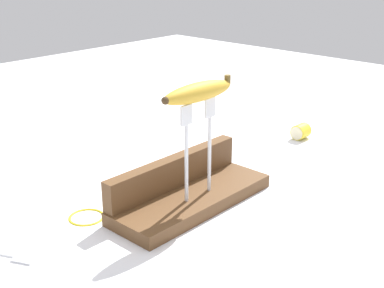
# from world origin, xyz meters

# --- Properties ---
(ground_plane) EXTENTS (3.00, 3.00, 0.00)m
(ground_plane) POSITION_xyz_m (0.00, 0.00, 0.00)
(ground_plane) COLOR silver
(wooden_board) EXTENTS (0.34, 0.12, 0.03)m
(wooden_board) POSITION_xyz_m (0.00, 0.00, 0.01)
(wooden_board) COLOR brown
(wooden_board) RESTS_ON ground
(board_backstop) EXTENTS (0.33, 0.03, 0.06)m
(board_backstop) POSITION_xyz_m (0.00, 0.05, 0.06)
(board_backstop) COLOR brown
(board_backstop) RESTS_ON wooden_board
(fork_stand_center) EXTENTS (0.09, 0.01, 0.18)m
(fork_stand_center) POSITION_xyz_m (0.00, -0.02, 0.14)
(fork_stand_center) COLOR silver
(fork_stand_center) RESTS_ON wooden_board
(banana_raised_center) EXTENTS (0.17, 0.04, 0.04)m
(banana_raised_center) POSITION_xyz_m (-0.00, -0.02, 0.23)
(banana_raised_center) COLOR gold
(banana_raised_center) RESTS_ON fork_stand_center
(banana_chunk_near) EXTENTS (0.04, 0.04, 0.04)m
(banana_chunk_near) POSITION_xyz_m (0.47, 0.05, 0.02)
(banana_chunk_near) COLOR yellow
(banana_chunk_near) RESTS_ON ground
(wire_coil) EXTENTS (0.07, 0.07, 0.01)m
(wire_coil) POSITION_xyz_m (-0.17, 0.11, 0.00)
(wire_coil) COLOR gold
(wire_coil) RESTS_ON ground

